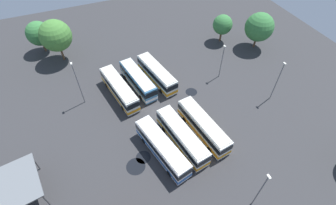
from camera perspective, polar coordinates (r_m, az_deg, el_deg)
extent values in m
plane|color=#333335|center=(44.74, -2.10, -2.26)|extent=(93.10, 93.10, 0.00)
cube|color=silver|center=(47.15, -11.02, 3.03)|extent=(11.60, 4.56, 2.93)
cube|color=beige|center=(46.12, -11.28, 4.40)|extent=(11.11, 4.27, 0.14)
cube|color=black|center=(46.83, -11.10, 3.44)|extent=(11.66, 4.60, 0.94)
cube|color=orange|center=(47.71, -10.88, 2.33)|extent=(11.66, 4.60, 0.59)
cube|color=black|center=(42.99, -7.87, -0.81)|extent=(0.44, 2.02, 1.08)
cylinder|color=black|center=(45.99, -7.64, -0.07)|extent=(1.04, 0.48, 1.00)
cylinder|color=black|center=(45.45, -10.18, -1.24)|extent=(1.04, 0.48, 1.00)
cylinder|color=black|center=(50.74, -11.36, 4.81)|extent=(1.04, 0.48, 1.00)
cylinder|color=black|center=(50.25, -13.71, 3.80)|extent=(1.04, 0.48, 1.00)
cube|color=teal|center=(48.42, -6.85, 5.09)|extent=(10.81, 4.25, 2.93)
cube|color=beige|center=(47.41, -7.02, 6.46)|extent=(10.36, 3.98, 0.14)
cube|color=black|center=(48.11, -6.90, 5.50)|extent=(10.86, 4.30, 0.94)
cube|color=silver|center=(48.97, -6.77, 4.38)|extent=(10.86, 4.30, 0.59)
cube|color=black|center=(44.56, -3.78, 1.81)|extent=(0.41, 2.03, 1.08)
cylinder|color=black|center=(47.49, -3.67, 2.25)|extent=(1.04, 0.47, 1.00)
cylinder|color=black|center=(46.79, -6.11, 1.18)|extent=(1.04, 0.47, 1.00)
cylinder|color=black|center=(51.85, -7.29, 6.55)|extent=(1.04, 0.47, 1.00)
cylinder|color=black|center=(51.22, -9.57, 5.62)|extent=(1.04, 0.47, 1.00)
cube|color=silver|center=(49.49, -2.57, 6.53)|extent=(11.23, 4.54, 2.93)
cube|color=beige|center=(48.50, -2.63, 7.90)|extent=(10.76, 4.26, 0.14)
cube|color=black|center=(49.18, -2.58, 6.95)|extent=(11.29, 4.58, 0.94)
cube|color=orange|center=(50.02, -2.53, 5.82)|extent=(11.29, 4.58, 0.59)
cube|color=black|center=(45.68, 1.04, 3.33)|extent=(0.45, 2.02, 1.08)
cylinder|color=black|center=(48.66, 0.75, 3.72)|extent=(1.04, 0.48, 1.00)
cylinder|color=black|center=(47.76, -1.54, 2.67)|extent=(1.04, 0.48, 1.00)
cylinder|color=black|center=(53.00, -3.41, 7.94)|extent=(1.04, 0.48, 1.00)
cylinder|color=black|center=(52.17, -5.58, 7.03)|extent=(1.04, 0.48, 1.00)
cube|color=silver|center=(38.22, -1.33, -10.29)|extent=(11.45, 4.95, 2.93)
cube|color=beige|center=(36.94, -1.37, -9.02)|extent=(10.97, 4.66, 0.14)
cube|color=black|center=(37.83, -1.34, -9.91)|extent=(11.51, 5.00, 0.94)
cube|color=#1E56A8|center=(38.91, -1.31, -10.94)|extent=(11.51, 5.00, 0.59)
cube|color=black|center=(35.55, 4.01, -15.98)|extent=(0.52, 2.01, 1.08)
cylinder|color=black|center=(38.26, 3.21, -14.01)|extent=(1.04, 0.52, 1.00)
cylinder|color=black|center=(37.58, 0.34, -15.82)|extent=(1.04, 0.52, 1.00)
cylinder|color=black|center=(41.26, -2.74, -7.14)|extent=(1.04, 0.52, 1.00)
cylinder|color=black|center=(40.63, -5.46, -8.65)|extent=(1.04, 0.52, 1.00)
cube|color=silver|center=(39.43, 3.18, -7.72)|extent=(11.45, 4.34, 2.93)
cube|color=beige|center=(38.19, 3.27, -6.40)|extent=(10.97, 4.06, 0.14)
cube|color=black|center=(39.05, 3.21, -7.33)|extent=(11.51, 4.38, 0.94)
cube|color=orange|center=(40.10, 3.13, -8.39)|extent=(11.51, 4.38, 0.59)
cube|color=black|center=(36.72, 8.29, -13.21)|extent=(0.40, 2.03, 1.08)
cylinder|color=black|center=(39.48, 7.40, -11.49)|extent=(1.04, 0.46, 1.00)
cylinder|color=black|center=(38.66, 4.63, -13.10)|extent=(1.04, 0.46, 1.00)
cylinder|color=black|center=(42.51, 1.74, -4.79)|extent=(1.04, 0.46, 1.00)
cylinder|color=black|center=(41.76, -0.90, -6.12)|extent=(1.04, 0.46, 1.00)
cube|color=silver|center=(40.95, 7.99, -5.36)|extent=(11.44, 4.13, 2.93)
cube|color=beige|center=(39.75, 8.21, -4.02)|extent=(10.97, 3.86, 0.14)
cube|color=black|center=(40.58, 8.05, -4.96)|extent=(11.50, 4.17, 0.94)
cube|color=orange|center=(41.60, 7.87, -6.04)|extent=(11.50, 4.17, 0.59)
cube|color=black|center=(38.32, 13.13, -10.48)|extent=(0.36, 2.03, 1.08)
cylinder|color=black|center=(41.08, 12.01, -9.01)|extent=(1.03, 0.44, 1.00)
cylinder|color=black|center=(40.09, 9.45, -10.49)|extent=(1.03, 0.44, 1.00)
cylinder|color=black|center=(44.04, 6.34, -2.69)|extent=(1.03, 0.44, 1.00)
cylinder|color=black|center=(43.12, 3.85, -3.90)|extent=(1.03, 0.44, 1.00)
cube|color=slate|center=(38.86, -32.65, -15.93)|extent=(8.12, 8.38, 0.20)
cylinder|color=#59595B|center=(37.94, -25.85, -19.46)|extent=(0.20, 0.20, 3.56)
cylinder|color=#59595B|center=(41.52, -27.86, -12.00)|extent=(0.20, 0.20, 3.56)
cylinder|color=slate|center=(34.74, 20.04, -18.48)|extent=(0.16, 0.16, 7.61)
cube|color=silver|center=(31.33, 21.94, -15.37)|extent=(0.56, 0.28, 0.20)
cylinder|color=slate|center=(48.29, 23.45, 4.24)|extent=(0.16, 0.16, 7.97)
cube|color=silver|center=(45.81, 24.99, 8.02)|extent=(0.56, 0.28, 0.20)
cylinder|color=slate|center=(45.95, -19.61, 3.84)|extent=(0.16, 0.16, 8.77)
cube|color=silver|center=(43.15, -21.12, 8.23)|extent=(0.56, 0.28, 0.20)
cylinder|color=slate|center=(50.37, 12.05, 8.89)|extent=(0.16, 0.16, 7.10)
cube|color=silver|center=(48.21, 12.74, 12.35)|extent=(0.56, 0.28, 0.20)
cylinder|color=brown|center=(64.15, -26.31, 11.32)|extent=(0.44, 0.44, 2.29)
sphere|color=#387A3D|center=(62.49, -27.34, 13.76)|extent=(5.21, 5.21, 5.21)
cylinder|color=brown|center=(62.37, 11.84, 14.48)|extent=(0.44, 0.44, 2.38)
sphere|color=#387A3D|center=(60.81, 12.30, 16.90)|extent=(4.43, 4.43, 4.43)
cylinder|color=brown|center=(59.49, -22.91, 10.26)|extent=(0.44, 0.44, 3.22)
sphere|color=#478438|center=(57.24, -24.19, 13.69)|extent=(6.43, 6.43, 6.43)
cylinder|color=brown|center=(62.26, 19.11, 12.79)|extent=(0.44, 0.44, 2.48)
sphere|color=#387A3D|center=(60.31, 20.03, 15.80)|extent=(6.21, 6.21, 6.21)
cylinder|color=black|center=(38.96, -7.33, -14.21)|extent=(2.89, 2.89, 0.01)
cylinder|color=black|center=(48.42, 5.32, 2.39)|extent=(2.22, 2.22, 0.01)
cylinder|color=black|center=(39.61, -5.63, -12.27)|extent=(2.29, 2.29, 0.01)
cylinder|color=black|center=(43.31, -4.29, -4.68)|extent=(1.49, 1.49, 0.01)
cylinder|color=black|center=(52.00, -10.01, 5.56)|extent=(2.71, 2.71, 0.01)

